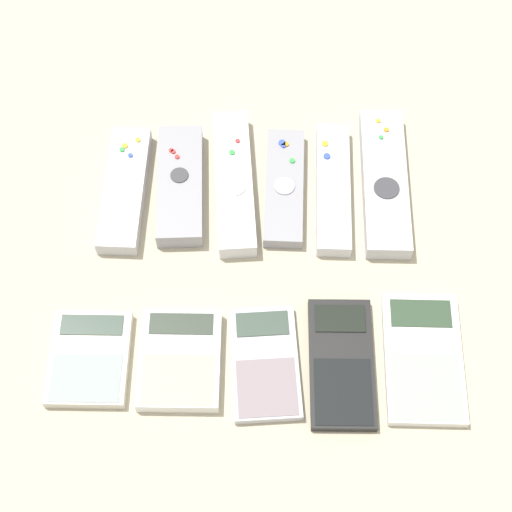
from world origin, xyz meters
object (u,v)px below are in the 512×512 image
(remote_5, at_px, (384,182))
(remote_0, at_px, (125,190))
(calculator_0, at_px, (89,359))
(remote_4, at_px, (333,188))
(remote_1, at_px, (180,185))
(remote_3, at_px, (284,187))
(calculator_2, at_px, (265,363))
(calculator_3, at_px, (342,363))
(calculator_4, at_px, (423,358))
(remote_2, at_px, (234,182))
(calculator_1, at_px, (180,360))

(remote_5, bearing_deg, remote_0, -177.05)
(remote_5, bearing_deg, calculator_0, -144.82)
(remote_4, bearing_deg, remote_1, -179.17)
(remote_3, bearing_deg, remote_5, 4.92)
(remote_5, relative_size, calculator_2, 1.52)
(remote_4, xyz_separation_m, calculator_3, (-0.00, -0.23, -0.00))
(calculator_4, bearing_deg, remote_0, 148.88)
(remote_1, bearing_deg, remote_5, -0.73)
(remote_4, relative_size, calculator_2, 1.35)
(remote_1, height_order, remote_2, same)
(calculator_0, xyz_separation_m, calculator_4, (0.37, 0.00, -0.00))
(remote_1, distance_m, calculator_1, 0.23)
(remote_1, distance_m, calculator_3, 0.30)
(calculator_3, xyz_separation_m, calculator_4, (0.09, 0.01, 0.00))
(remote_1, height_order, remote_3, remote_1)
(remote_2, xyz_separation_m, calculator_2, (0.04, -0.24, -0.01))
(remote_0, distance_m, remote_1, 0.07)
(calculator_4, bearing_deg, calculator_2, -176.75)
(remote_0, relative_size, calculator_3, 1.16)
(calculator_1, xyz_separation_m, calculator_4, (0.27, 0.00, -0.00))
(remote_4, relative_size, calculator_4, 1.19)
(remote_0, height_order, remote_1, remote_1)
(remote_0, xyz_separation_m, remote_1, (0.07, 0.01, 0.00))
(remote_0, height_order, remote_5, remote_5)
(calculator_3, bearing_deg, calculator_0, 179.51)
(calculator_2, bearing_deg, calculator_1, 174.84)
(calculator_0, distance_m, calculator_4, 0.37)
(remote_1, distance_m, remote_3, 0.13)
(remote_4, relative_size, calculator_1, 1.58)
(calculator_0, xyz_separation_m, calculator_2, (0.20, -0.00, -0.00))
(calculator_1, relative_size, calculator_3, 0.76)
(remote_1, xyz_separation_m, calculator_0, (-0.09, -0.23, -0.01))
(remote_4, xyz_separation_m, calculator_2, (-0.09, -0.23, -0.00))
(calculator_4, bearing_deg, remote_4, 113.43)
(remote_1, relative_size, remote_5, 0.80)
(remote_5, bearing_deg, calculator_3, -104.05)
(remote_1, xyz_separation_m, calculator_3, (0.19, -0.23, -0.01))
(calculator_0, bearing_deg, remote_0, 84.91)
(remote_4, bearing_deg, remote_5, 9.21)
(remote_4, bearing_deg, calculator_1, -126.50)
(remote_3, height_order, remote_4, remote_4)
(remote_0, relative_size, remote_1, 1.06)
(remote_1, relative_size, calculator_3, 1.09)
(remote_1, xyz_separation_m, remote_3, (0.13, -0.00, -0.00))
(remote_3, bearing_deg, calculator_3, -73.21)
(remote_2, relative_size, remote_3, 1.23)
(calculator_0, height_order, calculator_4, calculator_0)
(remote_2, relative_size, calculator_2, 1.50)
(calculator_2, xyz_separation_m, calculator_4, (0.18, 0.01, 0.00))
(remote_5, distance_m, calculator_2, 0.28)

